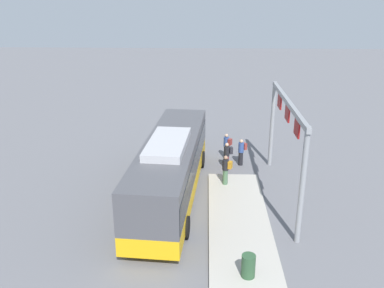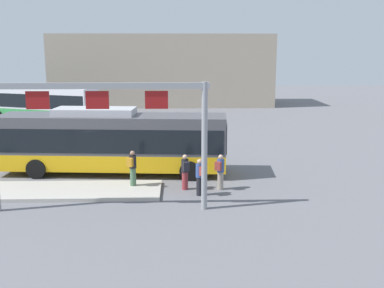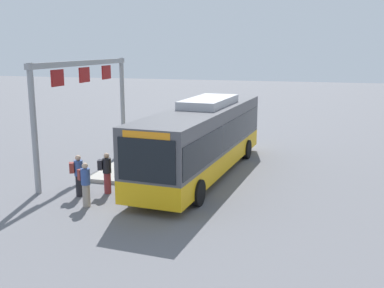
# 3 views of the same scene
# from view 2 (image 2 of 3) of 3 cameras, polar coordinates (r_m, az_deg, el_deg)

# --- Properties ---
(ground_plane) EXTENTS (120.00, 120.00, 0.00)m
(ground_plane) POSITION_cam_2_polar(r_m,az_deg,el_deg) (24.96, -9.56, -3.55)
(ground_plane) COLOR slate
(platform_curb) EXTENTS (10.00, 2.80, 0.16)m
(platform_curb) POSITION_cam_2_polar(r_m,az_deg,el_deg) (22.29, -16.88, -5.54)
(platform_curb) COLOR #B2ADA3
(platform_curb) RESTS_ON ground
(bus_main) EXTENTS (11.95, 3.42, 3.46)m
(bus_main) POSITION_cam_2_polar(r_m,az_deg,el_deg) (24.56, -9.72, 0.54)
(bus_main) COLOR #EAAD14
(bus_main) RESTS_ON ground
(bus_background_left) EXTENTS (11.03, 6.15, 3.10)m
(bus_background_left) POSITION_cam_2_polar(r_m,az_deg,el_deg) (44.23, -18.24, 4.97)
(bus_background_left) COLOR green
(bus_background_left) RESTS_ON ground
(person_boarding) EXTENTS (0.54, 0.61, 1.67)m
(person_boarding) POSITION_cam_2_polar(r_m,az_deg,el_deg) (21.61, 3.49, -3.34)
(person_boarding) COLOR gray
(person_boarding) RESTS_ON ground
(person_waiting_near) EXTENTS (0.53, 0.61, 1.67)m
(person_waiting_near) POSITION_cam_2_polar(r_m,az_deg,el_deg) (20.72, 0.98, -3.98)
(person_waiting_near) COLOR black
(person_waiting_near) RESTS_ON ground
(person_waiting_mid) EXTENTS (0.42, 0.58, 1.67)m
(person_waiting_mid) POSITION_cam_2_polar(r_m,az_deg,el_deg) (21.57, -0.85, -3.35)
(person_waiting_mid) COLOR maroon
(person_waiting_mid) RESTS_ON ground
(person_waiting_far) EXTENTS (0.49, 0.60, 1.67)m
(person_waiting_far) POSITION_cam_2_polar(r_m,az_deg,el_deg) (21.80, -7.31, -2.85)
(person_waiting_far) COLOR #476B4C
(person_waiting_far) RESTS_ON platform_curb
(platform_sign_gantry) EXTENTS (8.78, 0.24, 5.20)m
(platform_sign_gantry) POSITION_cam_2_polar(r_m,az_deg,el_deg) (18.63, -11.45, 2.95)
(platform_sign_gantry) COLOR gray
(platform_sign_gantry) RESTS_ON ground
(station_building) EXTENTS (24.94, 8.00, 8.04)m
(station_building) POSITION_cam_2_polar(r_m,az_deg,el_deg) (54.99, -3.60, 9.06)
(station_building) COLOR tan
(station_building) RESTS_ON ground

